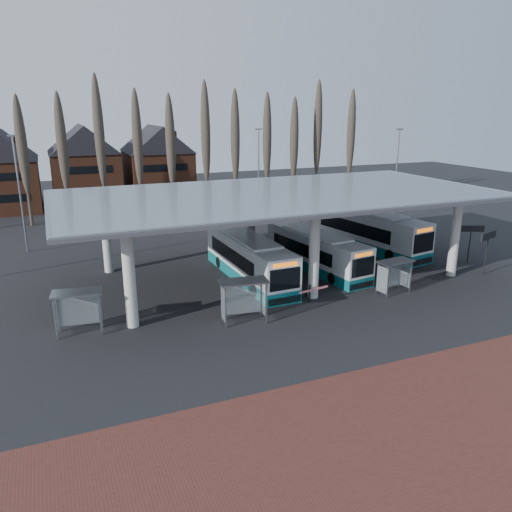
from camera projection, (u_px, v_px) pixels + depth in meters
name	position (u px, v px, depth m)	size (l,w,h in m)	color
ground	(332.00, 311.00, 31.52)	(140.00, 140.00, 0.00)	black
brick_strip	(481.00, 413.00, 20.91)	(70.00, 10.00, 0.03)	#5D2B25
station_canopy	(279.00, 201.00, 36.97)	(32.00, 16.00, 6.34)	silver
poplar_row	(188.00, 139.00, 58.19)	(45.10, 1.10, 14.50)	#473D33
townhouse_row	(44.00, 160.00, 62.89)	(36.80, 10.30, 12.25)	brown
lamp_post_a	(20.00, 192.00, 42.78)	(0.80, 0.16, 10.17)	slate
lamp_post_b	(259.00, 173.00, 55.21)	(0.80, 0.16, 10.17)	slate
lamp_post_c	(396.00, 174.00, 55.09)	(0.80, 0.16, 10.17)	slate
bus_1	(249.00, 259.00, 37.07)	(2.78, 11.71, 3.24)	white
bus_2	(315.00, 252.00, 39.29)	(3.72, 11.07, 3.02)	white
bus_3	(367.00, 231.00, 45.12)	(4.66, 12.82, 3.49)	white
shelter_0	(78.00, 302.00, 27.97)	(2.87, 1.72, 2.51)	gray
shelter_1	(243.00, 291.00, 29.43)	(3.00, 1.81, 2.63)	gray
shelter_2	(393.00, 269.00, 34.13)	(2.67, 1.60, 2.34)	gray
info_sign_0	(488.00, 239.00, 37.60)	(2.17, 0.83, 3.35)	black
info_sign_1	(471.00, 231.00, 40.60)	(2.01, 0.89, 3.15)	black
barrier	(313.00, 290.00, 32.41)	(2.31, 0.83, 1.17)	black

